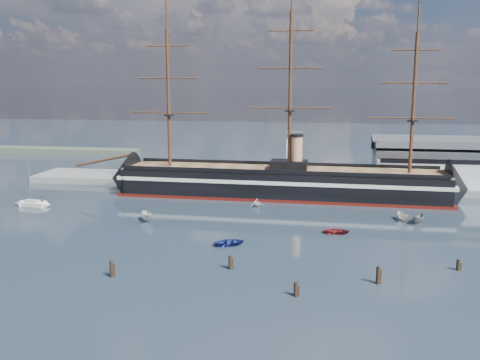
# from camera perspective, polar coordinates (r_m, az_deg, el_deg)

# --- Properties ---
(ground) EXTENTS (600.00, 600.00, 0.00)m
(ground) POSITION_cam_1_polar(r_m,az_deg,el_deg) (129.97, 3.25, -3.60)
(ground) COLOR #23313C
(ground) RESTS_ON ground
(quay) EXTENTS (180.00, 18.00, 2.00)m
(quay) POSITION_cam_1_polar(r_m,az_deg,el_deg) (164.37, 8.18, -0.73)
(quay) COLOR slate
(quay) RESTS_ON ground
(quay_tower) EXTENTS (5.00, 5.00, 15.00)m
(quay_tower) POSITION_cam_1_polar(r_m,az_deg,el_deg) (160.17, 5.73, 2.57)
(quay_tower) COLOR silver
(quay_tower) RESTS_ON ground
(warship) EXTENTS (113.00, 17.61, 53.94)m
(warship) POSITION_cam_1_polar(r_m,az_deg,el_deg) (148.65, 3.78, -0.24)
(warship) COLOR black
(warship) RESTS_ON ground
(sailboat) EXTENTS (7.68, 3.61, 11.83)m
(sailboat) POSITION_cam_1_polar(r_m,az_deg,el_deg) (147.33, -21.24, -2.33)
(sailboat) COLOR beige
(sailboat) RESTS_ON ground
(motorboat_a) EXTENTS (7.20, 5.49, 2.73)m
(motorboat_a) POSITION_cam_1_polar(r_m,az_deg,el_deg) (124.75, -9.86, -4.34)
(motorboat_a) COLOR silver
(motorboat_a) RESTS_ON ground
(motorboat_b) EXTENTS (2.92, 4.07, 1.76)m
(motorboat_b) POSITION_cam_1_polar(r_m,az_deg,el_deg) (105.18, -1.14, -6.98)
(motorboat_b) COLOR navy
(motorboat_b) RESTS_ON ground
(motorboat_c) EXTENTS (6.23, 4.43, 2.35)m
(motorboat_c) POSITION_cam_1_polar(r_m,az_deg,el_deg) (127.74, 18.45, -4.38)
(motorboat_c) COLOR slate
(motorboat_c) RESTS_ON ground
(motorboat_d) EXTENTS (6.69, 4.93, 2.25)m
(motorboat_d) POSITION_cam_1_polar(r_m,az_deg,el_deg) (137.26, 1.80, -2.84)
(motorboat_d) COLOR white
(motorboat_d) RESTS_ON ground
(motorboat_e) EXTENTS (1.38, 3.36, 1.56)m
(motorboat_e) POSITION_cam_1_polar(r_m,az_deg,el_deg) (114.80, 10.27, -5.65)
(motorboat_e) COLOR maroon
(motorboat_e) RESTS_ON ground
(motorboat_f) EXTENTS (6.09, 3.24, 2.31)m
(motorboat_f) POSITION_cam_1_polar(r_m,az_deg,el_deg) (128.72, 16.95, -4.19)
(motorboat_f) COLOR beige
(motorboat_f) RESTS_ON ground
(piling_near_left) EXTENTS (0.64, 0.64, 3.53)m
(piling_near_left) POSITION_cam_1_polar(r_m,az_deg,el_deg) (91.20, -13.50, -10.04)
(piling_near_left) COLOR black
(piling_near_left) RESTS_ON ground
(piling_near_mid) EXTENTS (0.64, 0.64, 2.95)m
(piling_near_mid) POSITION_cam_1_polar(r_m,az_deg,el_deg) (81.74, 5.95, -12.25)
(piling_near_mid) COLOR black
(piling_near_mid) RESTS_ON ground
(piling_near_right) EXTENTS (0.64, 0.64, 3.59)m
(piling_near_right) POSITION_cam_1_polar(r_m,az_deg,el_deg) (88.68, 14.47, -10.68)
(piling_near_right) COLOR black
(piling_near_right) RESTS_ON ground
(piling_far_right) EXTENTS (0.64, 0.64, 2.63)m
(piling_far_right) POSITION_cam_1_polar(r_m,az_deg,el_deg) (98.94, 22.21, -8.91)
(piling_far_right) COLOR black
(piling_far_right) RESTS_ON ground
(piling_extra) EXTENTS (0.64, 0.64, 3.09)m
(piling_extra) POSITION_cam_1_polar(r_m,az_deg,el_deg) (92.33, -1.05, -9.49)
(piling_extra) COLOR black
(piling_extra) RESTS_ON ground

